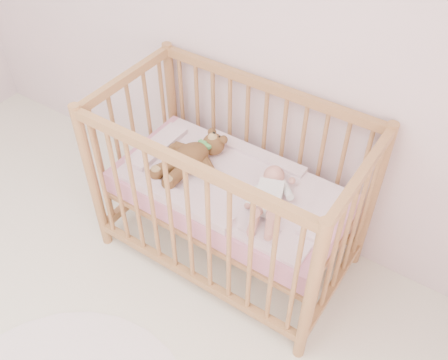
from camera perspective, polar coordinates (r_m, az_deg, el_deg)
The scene contains 5 objects.
crib at distance 2.63m, azimuth 0.60°, elevation -1.25°, with size 1.36×0.76×1.00m, color #B17F4B, non-canonical shape.
mattress at distance 2.64m, azimuth 0.60°, elevation -1.48°, with size 1.22×0.62×0.13m, color pink.
blanket at distance 2.59m, azimuth 0.61°, elevation -0.32°, with size 1.10×0.58×0.06m, color #CF8EA1, non-canonical shape.
baby at distance 2.44m, azimuth 5.18°, elevation -1.56°, with size 0.23×0.48×0.12m, color white, non-canonical shape.
teddy_bear at distance 2.62m, azimuth -3.88°, elevation 2.74°, with size 0.34×0.49×0.14m, color brown, non-canonical shape.
Camera 1 is at (1.39, 0.04, 2.37)m, focal length 40.00 mm.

